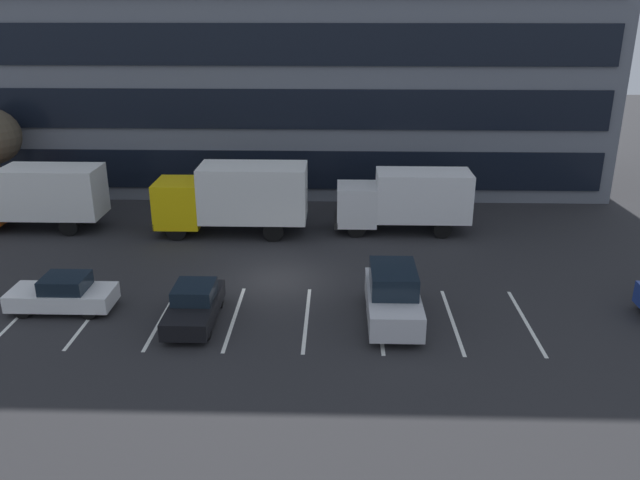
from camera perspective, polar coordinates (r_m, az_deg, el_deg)
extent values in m
plane|color=#262628|center=(28.63, -3.64, -3.50)|extent=(120.00, 120.00, 0.00)
cube|color=slate|center=(44.21, -1.74, 17.04)|extent=(37.78, 12.34, 18.00)
cube|color=black|center=(39.11, -2.16, 6.18)|extent=(36.27, 0.16, 2.30)
cube|color=black|center=(38.38, -2.23, 11.39)|extent=(36.27, 0.16, 2.30)
cube|color=black|center=(37.99, -2.31, 16.76)|extent=(36.27, 0.16, 2.30)
cube|color=silver|center=(28.07, -24.81, -5.98)|extent=(0.14, 5.40, 0.01)
cube|color=silver|center=(26.96, -19.44, -6.29)|extent=(0.14, 5.40, 0.01)
cube|color=silver|center=(26.09, -13.65, -6.56)|extent=(0.14, 5.40, 0.01)
cube|color=silver|center=(25.51, -7.53, -6.77)|extent=(0.14, 5.40, 0.01)
cube|color=silver|center=(25.22, -1.19, -6.92)|extent=(0.14, 5.40, 0.01)
cube|color=silver|center=(25.25, 5.22, -6.97)|extent=(0.14, 5.40, 0.01)
cube|color=silver|center=(25.58, 11.53, -6.95)|extent=(0.14, 5.40, 0.01)
cube|color=silver|center=(26.21, 17.62, -6.84)|extent=(0.14, 5.40, 0.01)
cube|color=white|center=(34.11, 3.23, 3.16)|extent=(2.05, 2.23, 2.05)
cube|color=black|center=(33.98, 1.55, 3.84)|extent=(0.06, 1.88, 0.90)
cube|color=white|center=(34.24, 9.03, 3.89)|extent=(4.84, 2.33, 2.51)
cube|color=black|center=(34.37, 1.42, 1.77)|extent=(0.19, 2.23, 0.37)
cylinder|color=black|center=(33.52, 3.24, 1.01)|extent=(0.93, 0.28, 0.93)
cylinder|color=black|center=(35.34, 3.16, 2.04)|extent=(0.93, 0.28, 0.93)
cylinder|color=black|center=(33.94, 10.70, 0.92)|extent=(0.93, 0.28, 0.93)
cylinder|color=black|center=(35.73, 10.25, 1.94)|extent=(0.93, 0.28, 0.93)
cube|color=yellow|center=(34.49, -12.23, 3.24)|extent=(2.30, 2.51, 2.30)
cube|color=black|center=(34.65, -14.11, 3.96)|extent=(0.06, 2.11, 1.01)
cube|color=white|center=(33.61, -5.86, 4.18)|extent=(5.45, 2.62, 2.83)
cube|color=black|center=(35.09, -14.03, 1.68)|extent=(0.21, 2.51, 0.42)
cylinder|color=black|center=(33.85, -12.51, 0.84)|extent=(1.05, 0.31, 1.05)
cylinder|color=black|center=(35.83, -11.71, 1.99)|extent=(1.05, 0.31, 1.05)
cylinder|color=black|center=(32.99, -4.11, 0.77)|extent=(1.05, 0.31, 1.05)
cylinder|color=black|center=(35.02, -3.77, 1.96)|extent=(1.05, 0.31, 1.05)
cube|color=white|center=(36.96, -22.37, 3.96)|extent=(5.04, 2.42, 2.62)
cylinder|color=black|center=(39.81, -26.24, 2.07)|extent=(0.97, 0.29, 0.97)
cylinder|color=black|center=(36.14, -21.18, 1.10)|extent=(0.97, 0.29, 0.97)
cylinder|color=black|center=(37.89, -20.08, 2.10)|extent=(0.97, 0.29, 0.97)
cube|color=black|center=(25.20, -10.98, -5.95)|extent=(1.69, 4.04, 0.66)
cube|color=black|center=(25.12, -10.98, -4.49)|extent=(1.49, 1.70, 0.56)
cylinder|color=black|center=(24.05, -9.86, -7.94)|extent=(0.21, 0.56, 0.56)
cylinder|color=black|center=(24.38, -13.27, -7.80)|extent=(0.21, 0.56, 0.56)
cylinder|color=black|center=(26.31, -8.79, -5.29)|extent=(0.21, 0.56, 0.56)
cylinder|color=black|center=(26.61, -11.91, -5.19)|extent=(0.21, 0.56, 0.56)
cube|color=white|center=(27.60, -21.68, -4.68)|extent=(4.05, 1.70, 0.66)
cube|color=black|center=(27.28, -21.46, -3.53)|extent=(1.70, 1.49, 0.57)
cylinder|color=black|center=(27.65, -24.66, -5.71)|extent=(0.57, 0.21, 0.57)
cylinder|color=black|center=(28.84, -23.44, -4.45)|extent=(0.57, 0.21, 0.57)
cylinder|color=black|center=(26.62, -19.62, -5.99)|extent=(0.57, 0.21, 0.57)
cylinder|color=black|center=(27.85, -18.59, -4.67)|extent=(0.57, 0.21, 0.57)
cube|color=silver|center=(24.90, 6.41, -5.50)|extent=(1.95, 4.61, 0.95)
cube|color=black|center=(24.73, 6.45, -3.38)|extent=(1.72, 2.53, 0.85)
cylinder|color=black|center=(23.87, 8.71, -7.94)|extent=(0.22, 0.68, 0.68)
cylinder|color=black|center=(23.72, 4.56, -7.95)|extent=(0.22, 0.68, 0.68)
cylinder|color=black|center=(26.49, 7.99, -4.92)|extent=(0.22, 0.68, 0.68)
cylinder|color=black|center=(26.35, 4.27, -4.90)|extent=(0.22, 0.68, 0.68)
cylinder|color=#473323|center=(42.05, -26.21, 4.46)|extent=(0.28, 0.28, 3.08)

